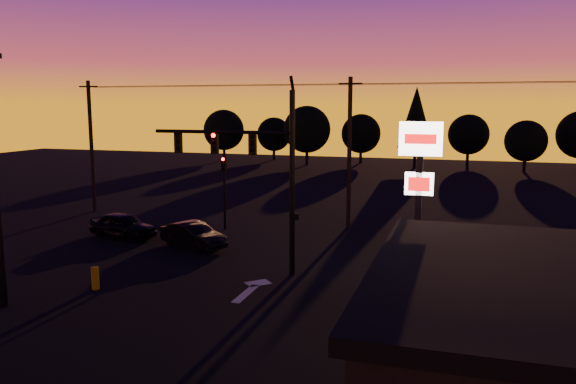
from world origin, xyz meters
name	(u,v)px	position (x,y,z in m)	size (l,w,h in m)	color
ground	(224,301)	(0.00, 0.00, 0.00)	(120.00, 120.00, 0.00)	black
lane_arrow	(252,288)	(0.50, 1.67, 0.01)	(1.20, 3.10, 0.01)	beige
traffic_signal_mast	(257,162)	(-0.10, 3.99, 4.94)	(6.79, 0.52, 8.58)	black
secondary_signal	(224,182)	(-5.00, 11.49, 2.86)	(0.30, 0.31, 4.35)	black
pylon_sign	(419,175)	(7.00, 1.50, 4.91)	(1.50, 0.28, 6.80)	black
utility_pole_0	(91,146)	(-16.00, 14.00, 4.59)	(1.40, 0.26, 9.00)	black
utility_pole_1	(349,152)	(2.00, 14.00, 4.59)	(1.40, 0.26, 9.00)	black
power_wires	(350,84)	(2.00, 14.00, 8.57)	(36.00, 1.22, 0.07)	black
bollard	(95,278)	(-5.52, -0.28, 0.46)	(0.31, 0.31, 0.92)	#ACA508
tree_0	(224,130)	(-22.00, 50.00, 4.06)	(5.36, 5.36, 6.74)	black
tree_1	(274,134)	(-16.00, 53.00, 3.43)	(4.54, 4.54, 5.71)	black
tree_2	(307,129)	(-10.00, 48.00, 4.37)	(5.77, 5.78, 7.26)	black
tree_3	(361,134)	(-4.00, 52.00, 3.75)	(4.95, 4.95, 6.22)	black
tree_4	(416,117)	(3.00, 49.00, 5.93)	(4.18, 4.18, 9.50)	black
tree_5	(469,134)	(9.00, 54.00, 3.75)	(4.95, 4.95, 6.22)	black
tree_6	(526,141)	(15.00, 48.00, 3.43)	(4.54, 4.54, 5.71)	black
car_left	(123,225)	(-9.62, 7.84, 0.69)	(1.64, 4.08, 1.39)	black
car_mid	(193,235)	(-4.81, 7.01, 0.65)	(1.38, 3.95, 1.30)	black
car_right	(439,246)	(7.56, 8.30, 0.70)	(1.97, 4.84, 1.41)	black
suv_parked	(527,328)	(10.54, -1.29, 0.73)	(2.43, 5.26, 1.46)	black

